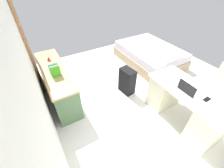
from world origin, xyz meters
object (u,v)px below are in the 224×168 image
computer_mouse (177,82)px  credenza (58,83)px  laptop (188,90)px  figurine_small (49,59)px  cell_phone_near_laptop (207,99)px  desk (185,105)px  bed (150,55)px  office_chair (213,90)px  suitcase_black (127,81)px

computer_mouse → credenza: bearing=50.2°
laptop → computer_mouse: 0.27m
computer_mouse → laptop: bearing=171.0°
figurine_small → laptop: bearing=-141.4°
cell_phone_near_laptop → figurine_small: size_ratio=1.24×
desk → computer_mouse: bearing=8.9°
bed → laptop: (-1.95, 1.03, 0.56)m
office_chair → cell_phone_near_laptop: size_ratio=6.91×
desk → credenza: size_ratio=0.81×
suitcase_black → cell_phone_near_laptop: cell_phone_near_laptop is taller
credenza → bed: 2.78m
credenza → cell_phone_near_laptop: bearing=-138.4°
office_chair → laptop: bearing=86.6°
laptop → cell_phone_near_laptop: 0.30m
desk → cell_phone_near_laptop: 0.44m
cell_phone_near_laptop → figurine_small: (2.45, 1.86, 0.05)m
suitcase_black → computer_mouse: (-0.92, -0.40, 0.46)m
bed → cell_phone_near_laptop: 2.46m
figurine_small → bed: bearing=-94.8°
computer_mouse → suitcase_black: bearing=24.7°
bed → cell_phone_near_laptop: cell_phone_near_laptop is taller
office_chair → laptop: laptop is taller
desk → office_chair: bearing=-92.5°
bed → suitcase_black: size_ratio=3.10×
computer_mouse → figurine_small: figurine_small is taller
desk → figurine_small: 2.90m
office_chair → figurine_small: size_ratio=8.55×
suitcase_black → laptop: (-1.18, -0.35, 0.49)m
suitcase_black → laptop: bearing=-170.7°
bed → computer_mouse: size_ratio=19.07×
desk → bed: size_ratio=0.76×
office_chair → bed: (2.01, -0.14, -0.18)m
office_chair → laptop: size_ratio=2.98×
laptop → figurine_small: (2.18, 1.75, 0.00)m
suitcase_black → laptop: size_ratio=1.95×
desk → cell_phone_near_laptop: (-0.25, -0.03, 0.36)m
credenza → figurine_small: bearing=0.2°
desk → bed: (1.97, -0.94, -0.15)m
office_chair → laptop: 0.97m
office_chair → cell_phone_near_laptop: 0.87m
laptop → credenza: bearing=43.7°
figurine_small → suitcase_black: bearing=-125.7°
bed → laptop: size_ratio=6.05×
office_chair → credenza: bearing=54.5°
bed → computer_mouse: bearing=149.9°
suitcase_black → figurine_small: figurine_small is taller
office_chair → figurine_small: (2.24, 2.64, 0.38)m
credenza → computer_mouse: computer_mouse is taller
credenza → bed: size_ratio=0.94×
bed → computer_mouse: 2.03m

